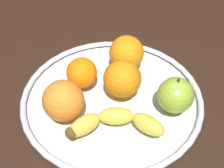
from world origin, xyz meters
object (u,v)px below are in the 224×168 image
at_px(orange_back_right, 127,53).
at_px(orange_center, 63,101).
at_px(fruit_bowl, 112,97).
at_px(apple, 175,95).
at_px(orange_front_left, 122,79).
at_px(orange_front_right, 82,73).
at_px(banana, 114,122).

height_order(orange_back_right, orange_center, orange_center).
distance_m(fruit_bowl, apple, 0.13).
relative_size(orange_back_right, orange_front_left, 1.00).
bearing_deg(orange_center, fruit_bowl, -143.61).
bearing_deg(fruit_bowl, orange_front_left, -157.99).
relative_size(orange_front_right, orange_front_left, 0.83).
bearing_deg(orange_front_left, fruit_bowl, 22.01).
distance_m(orange_front_right, orange_front_left, 0.09).
bearing_deg(banana, orange_center, -19.37).
xyz_separation_m(fruit_bowl, banana, (-0.01, 0.09, 0.03)).
bearing_deg(orange_front_right, apple, 165.26).
relative_size(fruit_bowl, orange_front_left, 4.89).
height_order(apple, orange_front_left, apple).
xyz_separation_m(fruit_bowl, orange_center, (0.08, 0.06, 0.05)).
bearing_deg(orange_front_left, orange_front_right, -11.50).
height_order(orange_back_right, orange_front_left, same).
height_order(banana, orange_front_right, orange_front_right).
bearing_deg(orange_front_left, orange_back_right, -92.35).
bearing_deg(banana, apple, -156.88).
xyz_separation_m(apple, orange_front_left, (0.10, -0.03, 0.00)).
xyz_separation_m(apple, orange_front_right, (0.19, -0.05, -0.00)).
relative_size(fruit_bowl, apple, 4.79).
height_order(banana, orange_back_right, orange_back_right).
height_order(apple, orange_front_right, apple).
relative_size(fruit_bowl, orange_center, 4.79).
height_order(banana, orange_front_left, orange_front_left).
height_order(banana, orange_center, orange_center).
bearing_deg(banana, orange_front_right, -60.73).
bearing_deg(banana, orange_front_left, -100.28).
xyz_separation_m(fruit_bowl, orange_back_right, (-0.02, -0.09, 0.05)).
bearing_deg(orange_back_right, orange_front_right, 37.03).
xyz_separation_m(fruit_bowl, orange_front_right, (0.07, -0.03, 0.04)).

